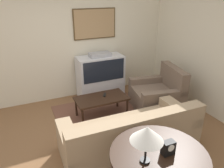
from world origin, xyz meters
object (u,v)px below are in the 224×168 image
Objects in this scene: couch at (131,135)px; armchair at (158,96)px; tv at (100,76)px; coffee_table at (101,99)px; console_table at (159,158)px; table_lamp at (147,134)px; mantel_clock at (168,148)px.

couch is 1.59m from armchair.
tv is 1.06× the size of coffee_table.
table_lamp is at bearing -170.80° from console_table.
mantel_clock is (-0.42, -3.14, 0.33)m from tv.
table_lamp reaches higher than console_table.
tv reaches higher than coffee_table.
table_lamp is at bearing -102.82° from tv.
console_table is at bearing -24.72° from armchair.
table_lamp is (-0.37, -2.21, 0.73)m from coffee_table.
console_table is at bearing 157.81° from mantel_clock.
couch is 2.00× the size of console_table.
tv is at bearing -128.81° from armchair.
mantel_clock is (-1.35, -2.04, 0.55)m from armchair.
mantel_clock is (0.09, -0.04, 0.15)m from console_table.
table_lamp is 2.69× the size of mantel_clock.
couch is at bearing -39.96° from armchair.
table_lamp reaches higher than tv.
coffee_table is at bearing 88.24° from mantel_clock.
mantel_clock is at bearing -22.19° from console_table.
table_lamp is at bearing 69.53° from couch.
armchair is at bearing -139.49° from couch.
console_table is 0.18m from mantel_clock.
tv is 3.15m from console_table.
console_table is (-0.20, -1.00, 0.42)m from couch.
table_lamp reaches higher than mantel_clock.
armchair is (1.23, 1.01, 0.02)m from couch.
couch is 5.06× the size of table_lamp.
couch is at bearing 78.62° from console_table.
armchair is at bearing 54.45° from console_table.
mantel_clock reaches higher than console_table.
tv reaches higher than mantel_clock.
tv is at bearing 82.47° from mantel_clock.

